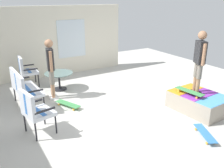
{
  "coord_description": "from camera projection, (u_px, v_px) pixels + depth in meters",
  "views": [
    {
      "loc": [
        -5.03,
        2.97,
        2.88
      ],
      "look_at": [
        0.12,
        -0.08,
        0.7
      ],
      "focal_mm": 38.88,
      "sensor_mm": 36.0,
      "label": 1
    }
  ],
  "objects": [
    {
      "name": "person_skater",
      "position": [
        200.0,
        58.0,
        6.08
      ],
      "size": [
        0.44,
        0.33,
        1.62
      ],
      "color": "black",
      "rests_on": "skate_ramp"
    },
    {
      "name": "patio_chair_near_house",
      "position": [
        25.0,
        69.0,
        8.02
      ],
      "size": [
        0.64,
        0.58,
        1.02
      ],
      "color": "black",
      "rests_on": "ground_plane"
    },
    {
      "name": "skateboard_on_ramp",
      "position": [
        189.0,
        91.0,
        6.27
      ],
      "size": [
        0.82,
        0.28,
        0.1
      ],
      "color": "#3F8C4C",
      "rests_on": "skate_ramp"
    },
    {
      "name": "patio_chair_by_wall",
      "position": [
        34.0,
        109.0,
        5.17
      ],
      "size": [
        0.72,
        0.66,
        1.02
      ],
      "color": "black",
      "rests_on": "ground_plane"
    },
    {
      "name": "skate_ramp",
      "position": [
        199.0,
        102.0,
        6.42
      ],
      "size": [
        1.48,
        1.74,
        0.47
      ],
      "color": "gray",
      "rests_on": "ground_plane"
    },
    {
      "name": "skateboard_spare",
      "position": [
        205.0,
        133.0,
        5.24
      ],
      "size": [
        0.81,
        0.53,
        0.1
      ],
      "color": "#3372B2",
      "rests_on": "ground_plane"
    },
    {
      "name": "ground_plane",
      "position": [
        112.0,
        112.0,
        6.5
      ],
      "size": [
        12.0,
        12.0,
        0.1
      ],
      "primitive_type": "cube",
      "color": "beige"
    },
    {
      "name": "skateboard_by_bench",
      "position": [
        68.0,
        104.0,
        6.66
      ],
      "size": [
        0.81,
        0.51,
        0.1
      ],
      "color": "#3F8C4C",
      "rests_on": "ground_plane"
    },
    {
      "name": "patio_table",
      "position": [
        59.0,
        78.0,
        7.79
      ],
      "size": [
        0.9,
        0.9,
        0.57
      ],
      "color": "black",
      "rests_on": "ground_plane"
    },
    {
      "name": "person_watching",
      "position": [
        51.0,
        65.0,
        6.92
      ],
      "size": [
        0.47,
        0.29,
        1.76
      ],
      "color": "silver",
      "rests_on": "ground_plane"
    },
    {
      "name": "house_facade",
      "position": [
        48.0,
        42.0,
        8.88
      ],
      "size": [
        0.23,
        6.0,
        2.56
      ],
      "color": "silver",
      "rests_on": "ground_plane"
    },
    {
      "name": "patio_bench",
      "position": [
        23.0,
        86.0,
        6.47
      ],
      "size": [
        1.28,
        0.62,
        1.02
      ],
      "color": "black",
      "rests_on": "ground_plane"
    }
  ]
}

